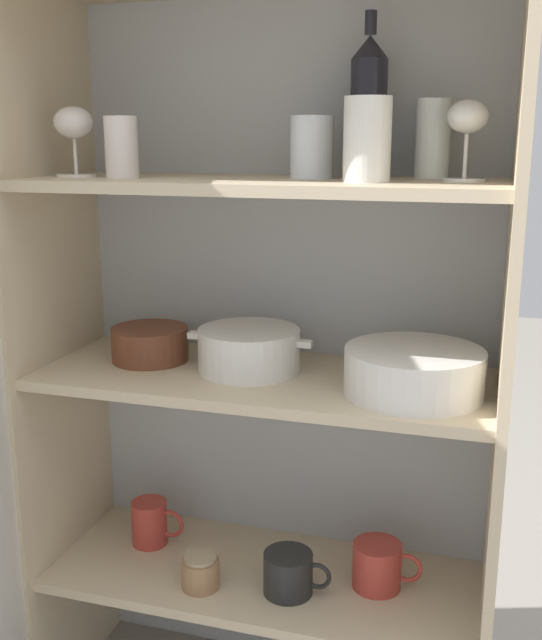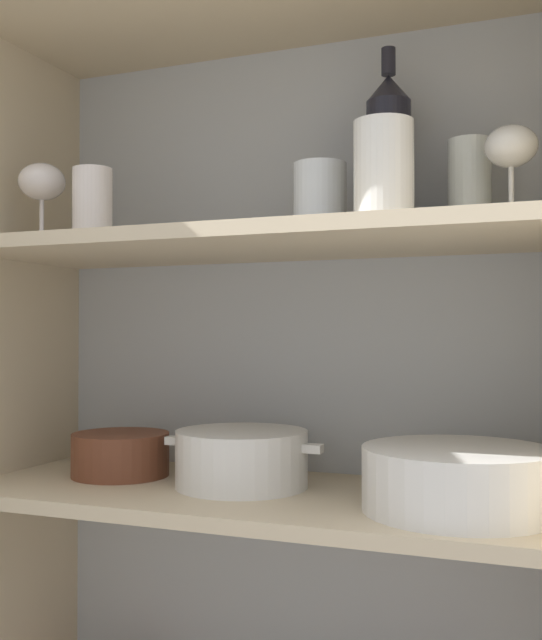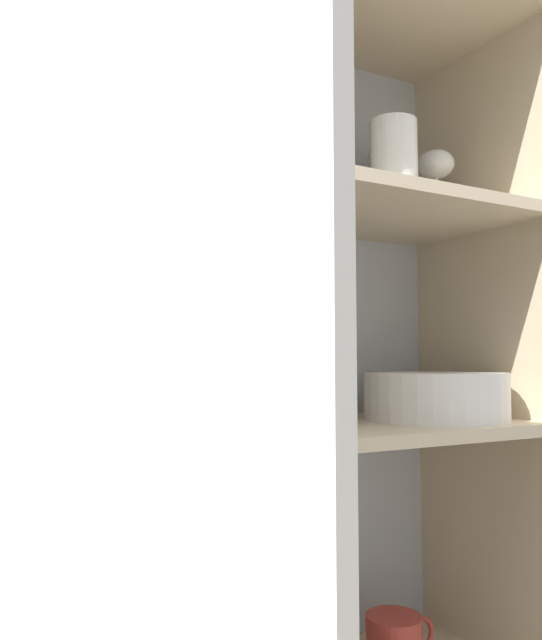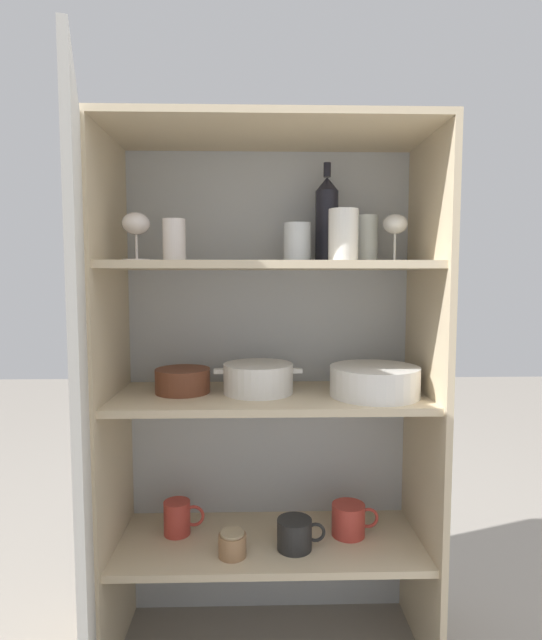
% 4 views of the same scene
% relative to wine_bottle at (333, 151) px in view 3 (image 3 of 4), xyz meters
% --- Properties ---
extents(cupboard_back_panel, '(0.89, 0.02, 1.43)m').
position_rel_wine_bottle_xyz_m(cupboard_back_panel, '(-0.17, 0.07, -0.51)').
color(cupboard_back_panel, '#B2B7BC').
rests_on(cupboard_back_panel, ground_plane).
extents(cupboard_side_right, '(0.02, 0.37, 1.43)m').
position_rel_wine_bottle_xyz_m(cupboard_side_right, '(0.27, -0.11, -0.51)').
color(cupboard_side_right, '#CCB793').
rests_on(cupboard_side_right, ground_plane).
extents(shelf_board_middle, '(0.85, 0.33, 0.02)m').
position_rel_wine_bottle_xyz_m(shelf_board_middle, '(-0.17, -0.11, -0.50)').
color(shelf_board_middle, beige).
extents(shelf_board_upper, '(0.85, 0.33, 0.02)m').
position_rel_wine_bottle_xyz_m(shelf_board_upper, '(-0.17, -0.11, -0.14)').
color(shelf_board_upper, beige).
extents(cupboard_door, '(0.15, 0.43, 1.43)m').
position_rel_wine_bottle_xyz_m(cupboard_door, '(-0.55, -0.50, -0.51)').
color(cupboard_door, silver).
rests_on(cupboard_door, ground_plane).
extents(tumbler_glass_0, '(0.08, 0.08, 0.11)m').
position_rel_wine_bottle_xyz_m(tumbler_glass_0, '(-0.09, -0.06, -0.07)').
color(tumbler_glass_0, white).
rests_on(tumbler_glass_0, shelf_board_upper).
extents(tumbler_glass_1, '(0.06, 0.06, 0.14)m').
position_rel_wine_bottle_xyz_m(tumbler_glass_1, '(0.12, -0.00, -0.06)').
color(tumbler_glass_1, white).
rests_on(tumbler_glass_1, shelf_board_upper).
extents(tumbler_glass_2, '(0.06, 0.06, 0.11)m').
position_rel_wine_bottle_xyz_m(tumbler_glass_2, '(-0.42, -0.15, -0.07)').
color(tumbler_glass_2, silver).
rests_on(tumbler_glass_2, shelf_board_upper).
extents(tumbler_glass_3, '(0.08, 0.08, 0.14)m').
position_rel_wine_bottle_xyz_m(tumbler_glass_3, '(0.02, -0.14, -0.06)').
color(tumbler_glass_3, white).
rests_on(tumbler_glass_3, shelf_board_upper).
extents(wine_glass_0, '(0.07, 0.07, 0.13)m').
position_rel_wine_bottle_xyz_m(wine_glass_0, '(0.18, -0.08, -0.03)').
color(wine_glass_0, white).
rests_on(wine_glass_0, shelf_board_upper).
extents(wine_glass_1, '(0.07, 0.07, 0.13)m').
position_rel_wine_bottle_xyz_m(wine_glass_1, '(-0.52, -0.14, -0.04)').
color(wine_glass_1, silver).
rests_on(wine_glass_1, shelf_board_upper).
extents(wine_bottle, '(0.07, 0.07, 0.29)m').
position_rel_wine_bottle_xyz_m(wine_bottle, '(0.00, 0.00, 0.00)').
color(wine_bottle, black).
rests_on(wine_bottle, shelf_board_upper).
extents(plate_stack_white, '(0.24, 0.24, 0.08)m').
position_rel_wine_bottle_xyz_m(plate_stack_white, '(0.12, -0.13, -0.45)').
color(plate_stack_white, white).
rests_on(plate_stack_white, shelf_board_middle).
extents(mixing_bowl_large, '(0.15, 0.15, 0.07)m').
position_rel_wine_bottle_xyz_m(mixing_bowl_large, '(-0.41, -0.08, -0.45)').
color(mixing_bowl_large, brown).
rests_on(mixing_bowl_large, shelf_board_middle).
extents(casserole_dish, '(0.25, 0.19, 0.08)m').
position_rel_wine_bottle_xyz_m(casserole_dish, '(-0.20, -0.09, -0.45)').
color(casserole_dish, white).
rests_on(casserole_dish, shelf_board_middle).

